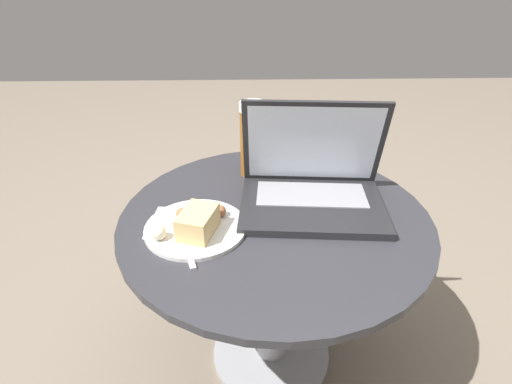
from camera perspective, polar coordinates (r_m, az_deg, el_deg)
The scene contains 7 objects.
ground_plane at distance 1.25m, azimuth 2.15°, elevation -21.98°, with size 6.00×6.00×0.00m, color #726656.
table at distance 0.98m, azimuth 2.57°, elevation -8.83°, with size 0.70×0.70×0.48m.
napkin at distance 0.89m, azimuth -9.47°, elevation -4.49°, with size 0.18×0.14×0.00m.
laptop at distance 0.94m, azimuth 8.04°, elevation 1.08°, with size 0.35×0.26×0.24m.
beer_glass at distance 1.04m, azimuth -0.38°, elevation 7.51°, with size 0.07×0.07×0.20m.
snack_plate at distance 0.85m, azimuth -8.66°, elevation -4.70°, with size 0.22×0.22×0.06m.
fork at distance 0.85m, azimuth -10.27°, elevation -6.42°, with size 0.07×0.17×0.01m.
Camera 1 is at (-0.06, -0.76, 0.99)m, focal length 28.00 mm.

